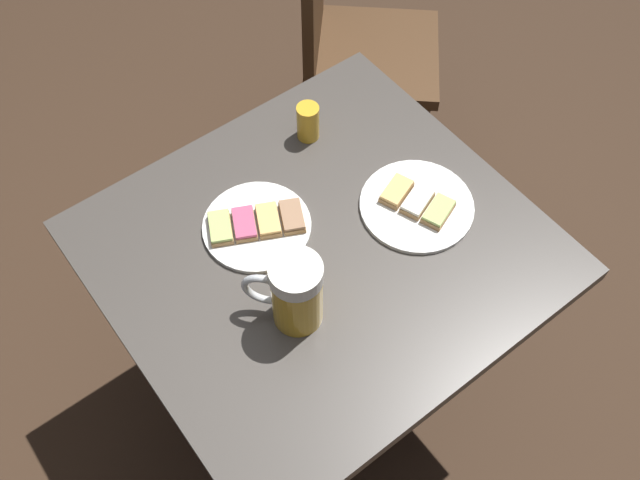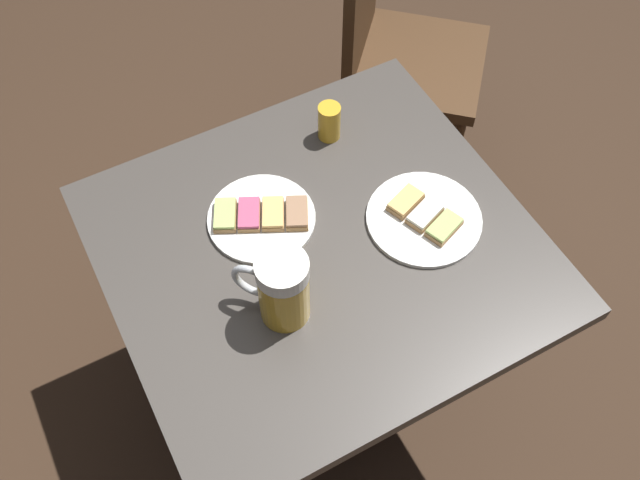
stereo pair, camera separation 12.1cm
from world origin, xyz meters
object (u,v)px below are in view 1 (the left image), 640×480
beer_glass_small (308,122)px  plate_far (417,205)px  beer_mug (295,293)px  cafe_chair (348,33)px  plate_near (257,225)px

beer_glass_small → plate_far: bearing=-78.3°
beer_mug → cafe_chair: cafe_chair is taller
beer_mug → plate_near: bearing=75.4°
plate_far → beer_glass_small: bearing=101.7°
plate_far → plate_near: bearing=151.6°
beer_glass_small → cafe_chair: size_ratio=0.09×
beer_mug → cafe_chair: 1.00m
beer_mug → beer_glass_small: (0.29, 0.35, -0.04)m
beer_mug → beer_glass_small: beer_mug is taller
plate_far → cafe_chair: 0.74m
plate_near → beer_glass_small: bearing=30.4°
beer_mug → cafe_chair: size_ratio=0.17×
plate_far → cafe_chair: cafe_chair is taller
plate_near → cafe_chair: cafe_chair is taller
plate_near → beer_mug: beer_mug is taller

